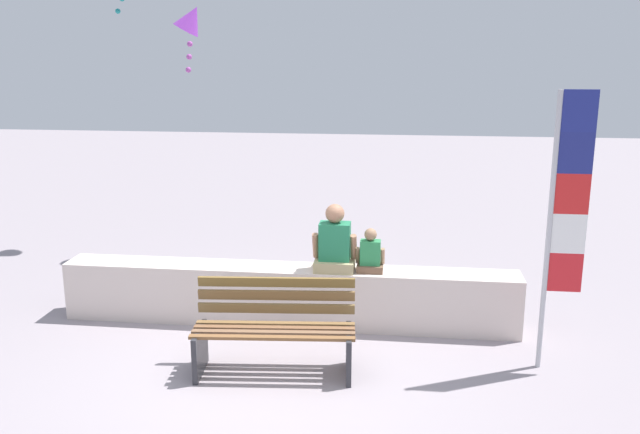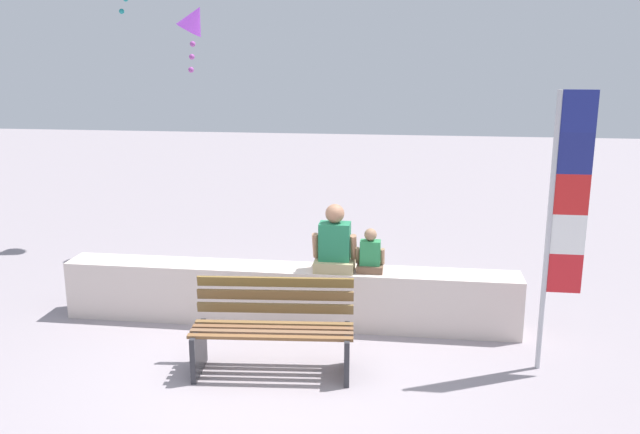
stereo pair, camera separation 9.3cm
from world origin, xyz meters
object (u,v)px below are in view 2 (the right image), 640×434
at_px(person_adult, 335,245).
at_px(person_child, 370,255).
at_px(park_bench, 273,330).
at_px(kite_purple, 194,20).
at_px(flag_banner, 562,212).

height_order(person_adult, person_child, person_adult).
xyz_separation_m(park_bench, kite_purple, (-1.92, 3.88, 3.10)).
bearing_deg(person_child, kite_purple, 135.86).
xyz_separation_m(flag_banner, kite_purple, (-4.62, 3.49, 1.92)).
distance_m(park_bench, kite_purple, 5.33).
bearing_deg(person_child, park_bench, -126.34).
bearing_deg(flag_banner, kite_purple, 142.95).
bearing_deg(park_bench, kite_purple, 116.38).
bearing_deg(person_adult, park_bench, -111.70).
relative_size(flag_banner, kite_purple, 2.67).
height_order(person_adult, flag_banner, flag_banner).
bearing_deg(kite_purple, park_bench, -63.62).
bearing_deg(park_bench, person_child, 53.66).
height_order(park_bench, kite_purple, kite_purple).
distance_m(person_adult, flag_banner, 2.45).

